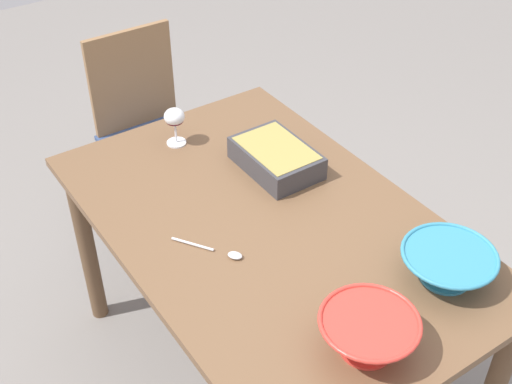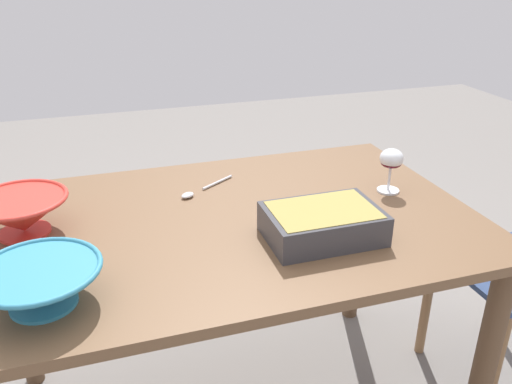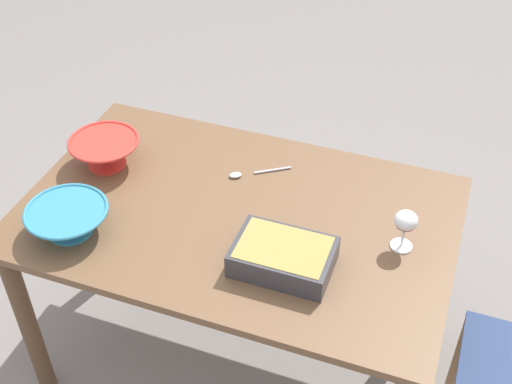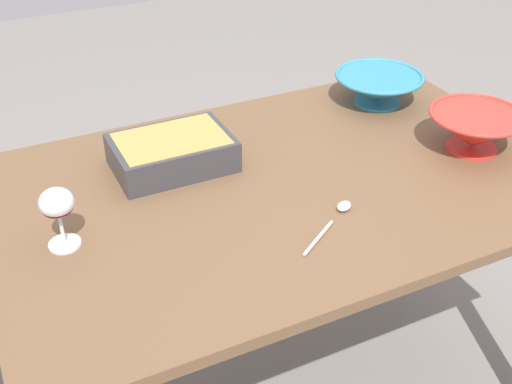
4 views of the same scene
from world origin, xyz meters
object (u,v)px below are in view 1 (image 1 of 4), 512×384
(small_bowl, at_px, (448,264))
(wine_glass, at_px, (175,119))
(mixing_bowl, at_px, (368,333))
(serving_spoon, at_px, (221,252))
(dining_table, at_px, (269,248))
(chair, at_px, (147,128))
(casserole_dish, at_px, (276,157))

(small_bowl, bearing_deg, wine_glass, 16.21)
(mixing_bowl, bearing_deg, serving_spoon, 13.12)
(wine_glass, relative_size, serving_spoon, 0.71)
(serving_spoon, bearing_deg, mixing_bowl, -166.88)
(dining_table, xyz_separation_m, chair, (1.07, -0.10, -0.15))
(wine_glass, height_order, small_bowl, wine_glass)
(small_bowl, bearing_deg, casserole_dish, 7.12)
(wine_glass, distance_m, serving_spoon, 0.61)
(dining_table, height_order, serving_spoon, serving_spoon)
(mixing_bowl, bearing_deg, casserole_dish, -19.18)
(casserole_dish, xyz_separation_m, mixing_bowl, (-0.75, 0.26, 0.01))
(chair, relative_size, wine_glass, 6.55)
(wine_glass, xyz_separation_m, casserole_dish, (-0.32, -0.21, -0.05))
(casserole_dish, bearing_deg, chair, 5.54)
(dining_table, xyz_separation_m, casserole_dish, (0.22, -0.18, 0.16))
(dining_table, distance_m, casserole_dish, 0.32)
(casserole_dish, bearing_deg, serving_spoon, 124.17)
(mixing_bowl, distance_m, serving_spoon, 0.51)
(wine_glass, bearing_deg, serving_spoon, 163.59)
(wine_glass, bearing_deg, dining_table, -177.13)
(mixing_bowl, bearing_deg, dining_table, -8.67)
(casserole_dish, distance_m, mixing_bowl, 0.80)
(casserole_dish, height_order, small_bowl, small_bowl)
(chair, xyz_separation_m, mixing_bowl, (-1.61, 0.18, 0.32))
(dining_table, distance_m, wine_glass, 0.58)
(mixing_bowl, bearing_deg, small_bowl, -79.53)
(chair, height_order, small_bowl, chair)
(wine_glass, bearing_deg, mixing_bowl, 177.10)
(wine_glass, xyz_separation_m, serving_spoon, (-0.58, 0.17, -0.09))
(casserole_dish, relative_size, serving_spoon, 1.49)
(dining_table, bearing_deg, serving_spoon, 100.78)
(small_bowl, bearing_deg, dining_table, 29.56)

